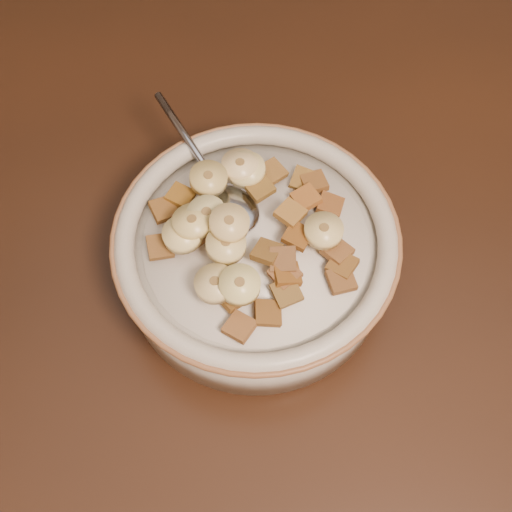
% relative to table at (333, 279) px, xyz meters
% --- Properties ---
extents(floor, '(4.00, 4.50, 0.10)m').
position_rel_table_xyz_m(floor, '(0.00, 0.00, -0.78)').
color(floor, '#422816').
rests_on(floor, ground).
extents(table, '(1.44, 0.96, 0.04)m').
position_rel_table_xyz_m(table, '(0.00, 0.00, 0.00)').
color(table, black).
rests_on(table, floor).
extents(chair, '(0.52, 0.52, 0.93)m').
position_rel_table_xyz_m(chair, '(-0.14, 0.68, -0.27)').
color(chair, black).
rests_on(chair, floor).
extents(cereal_bowl, '(0.22, 0.22, 0.05)m').
position_rel_table_xyz_m(cereal_bowl, '(-0.07, -0.01, 0.05)').
color(cereal_bowl, beige).
rests_on(cereal_bowl, table).
extents(milk, '(0.19, 0.19, 0.00)m').
position_rel_table_xyz_m(milk, '(-0.07, -0.01, 0.07)').
color(milk, beige).
rests_on(milk, cereal_bowl).
extents(spoon, '(0.07, 0.07, 0.01)m').
position_rel_table_xyz_m(spoon, '(-0.09, 0.01, 0.08)').
color(spoon, '#8991A1').
rests_on(spoon, cereal_bowl).
extents(cereal_square_0, '(0.03, 0.03, 0.01)m').
position_rel_table_xyz_m(cereal_square_0, '(-0.13, -0.01, 0.09)').
color(cereal_square_0, brown).
rests_on(cereal_square_0, milk).
extents(cereal_square_1, '(0.03, 0.03, 0.01)m').
position_rel_table_xyz_m(cereal_square_1, '(-0.15, -0.00, 0.08)').
color(cereal_square_1, brown).
rests_on(cereal_square_1, milk).
extents(cereal_square_2, '(0.03, 0.03, 0.01)m').
position_rel_table_xyz_m(cereal_square_2, '(-0.08, -0.07, 0.08)').
color(cereal_square_2, olive).
rests_on(cereal_square_2, milk).
extents(cereal_square_3, '(0.03, 0.03, 0.01)m').
position_rel_table_xyz_m(cereal_square_3, '(-0.03, 0.03, 0.08)').
color(cereal_square_3, '#955F25').
rests_on(cereal_square_3, milk).
extents(cereal_square_4, '(0.03, 0.03, 0.01)m').
position_rel_table_xyz_m(cereal_square_4, '(-0.00, -0.02, 0.08)').
color(cereal_square_4, brown).
rests_on(cereal_square_4, milk).
extents(cereal_square_5, '(0.03, 0.03, 0.01)m').
position_rel_table_xyz_m(cereal_square_5, '(-0.11, -0.01, 0.09)').
color(cereal_square_5, brown).
rests_on(cereal_square_5, milk).
extents(cereal_square_6, '(0.03, 0.03, 0.01)m').
position_rel_table_xyz_m(cereal_square_6, '(-0.14, -0.04, 0.08)').
color(cereal_square_6, brown).
rests_on(cereal_square_6, milk).
extents(cereal_square_7, '(0.03, 0.03, 0.01)m').
position_rel_table_xyz_m(cereal_square_7, '(-0.04, 0.01, 0.09)').
color(cereal_square_7, '#9C6B37').
rests_on(cereal_square_7, milk).
extents(cereal_square_8, '(0.03, 0.03, 0.01)m').
position_rel_table_xyz_m(cereal_square_8, '(-0.03, 0.05, 0.08)').
color(cereal_square_8, brown).
rests_on(cereal_square_8, milk).
extents(cereal_square_9, '(0.03, 0.03, 0.01)m').
position_rel_table_xyz_m(cereal_square_9, '(-0.04, -0.05, 0.09)').
color(cereal_square_9, brown).
rests_on(cereal_square_9, milk).
extents(cereal_square_10, '(0.02, 0.02, 0.01)m').
position_rel_table_xyz_m(cereal_square_10, '(-0.01, 0.03, 0.08)').
color(cereal_square_10, brown).
rests_on(cereal_square_10, milk).
extents(cereal_square_11, '(0.03, 0.03, 0.01)m').
position_rel_table_xyz_m(cereal_square_11, '(0.00, -0.03, 0.08)').
color(cereal_square_11, brown).
rests_on(cereal_square_11, milk).
extents(cereal_square_12, '(0.03, 0.03, 0.01)m').
position_rel_table_xyz_m(cereal_square_12, '(-0.07, 0.03, 0.09)').
color(cereal_square_12, brown).
rests_on(cereal_square_12, milk).
extents(cereal_square_13, '(0.03, 0.03, 0.01)m').
position_rel_table_xyz_m(cereal_square_13, '(-0.07, -0.09, 0.08)').
color(cereal_square_13, '#95582C').
rests_on(cereal_square_13, milk).
extents(cereal_square_14, '(0.03, 0.03, 0.01)m').
position_rel_table_xyz_m(cereal_square_14, '(-0.07, 0.05, 0.08)').
color(cereal_square_14, brown).
rests_on(cereal_square_14, milk).
extents(cereal_square_15, '(0.03, 0.03, 0.01)m').
position_rel_table_xyz_m(cereal_square_15, '(-0.14, 0.01, 0.08)').
color(cereal_square_15, brown).
rests_on(cereal_square_15, milk).
extents(cereal_square_16, '(0.02, 0.02, 0.01)m').
position_rel_table_xyz_m(cereal_square_16, '(-0.04, 0.05, 0.08)').
color(cereal_square_16, olive).
rests_on(cereal_square_16, milk).
extents(cereal_square_17, '(0.02, 0.02, 0.01)m').
position_rel_table_xyz_m(cereal_square_17, '(-0.04, -0.04, 0.09)').
color(cereal_square_17, brown).
rests_on(cereal_square_17, milk).
extents(cereal_square_18, '(0.03, 0.03, 0.01)m').
position_rel_table_xyz_m(cereal_square_18, '(-0.04, -0.05, 0.09)').
color(cereal_square_18, brown).
rests_on(cereal_square_18, milk).
extents(cereal_square_19, '(0.03, 0.03, 0.01)m').
position_rel_table_xyz_m(cereal_square_19, '(-0.06, -0.03, 0.09)').
color(cereal_square_19, brown).
rests_on(cereal_square_19, milk).
extents(cereal_square_20, '(0.03, 0.03, 0.01)m').
position_rel_table_xyz_m(cereal_square_20, '(-0.12, -0.02, 0.09)').
color(cereal_square_20, brown).
rests_on(cereal_square_20, milk).
extents(cereal_square_21, '(0.03, 0.03, 0.01)m').
position_rel_table_xyz_m(cereal_square_21, '(-0.04, -0.06, 0.09)').
color(cereal_square_21, brown).
rests_on(cereal_square_21, milk).
extents(cereal_square_22, '(0.02, 0.02, 0.01)m').
position_rel_table_xyz_m(cereal_square_22, '(-0.05, -0.08, 0.08)').
color(cereal_square_22, brown).
rests_on(cereal_square_22, milk).
extents(cereal_square_23, '(0.03, 0.03, 0.01)m').
position_rel_table_xyz_m(cereal_square_23, '(-0.04, -0.01, 0.09)').
color(cereal_square_23, brown).
rests_on(cereal_square_23, milk).
extents(cereal_square_24, '(0.03, 0.03, 0.01)m').
position_rel_table_xyz_m(cereal_square_24, '(0.00, -0.04, 0.08)').
color(cereal_square_24, brown).
rests_on(cereal_square_24, milk).
extents(banana_slice_0, '(0.04, 0.04, 0.01)m').
position_rel_table_xyz_m(banana_slice_0, '(-0.09, 0.04, 0.09)').
color(banana_slice_0, '#CEB87C').
rests_on(banana_slice_0, milk).
extents(banana_slice_1, '(0.04, 0.04, 0.01)m').
position_rel_table_xyz_m(banana_slice_1, '(-0.11, -0.01, 0.10)').
color(banana_slice_1, '#FCEA9D').
rests_on(banana_slice_1, milk).
extents(banana_slice_2, '(0.03, 0.03, 0.01)m').
position_rel_table_xyz_m(banana_slice_2, '(-0.09, -0.02, 0.11)').
color(banana_slice_2, '#E4C179').
rests_on(banana_slice_2, milk).
extents(banana_slice_3, '(0.04, 0.04, 0.01)m').
position_rel_table_xyz_m(banana_slice_3, '(-0.09, -0.04, 0.10)').
color(banana_slice_3, beige).
rests_on(banana_slice_3, milk).
extents(banana_slice_4, '(0.04, 0.04, 0.01)m').
position_rel_table_xyz_m(banana_slice_4, '(-0.09, 0.04, 0.09)').
color(banana_slice_4, beige).
rests_on(banana_slice_4, milk).
extents(banana_slice_5, '(0.04, 0.04, 0.01)m').
position_rel_table_xyz_m(banana_slice_5, '(-0.12, -0.02, 0.10)').
color(banana_slice_5, '#FFE97D').
rests_on(banana_slice_5, milk).
extents(banana_slice_6, '(0.04, 0.04, 0.01)m').
position_rel_table_xyz_m(banana_slice_6, '(-0.02, -0.01, 0.09)').
color(banana_slice_6, '#FEE599').
rests_on(banana_slice_6, milk).
extents(banana_slice_7, '(0.04, 0.04, 0.01)m').
position_rel_table_xyz_m(banana_slice_7, '(-0.09, -0.07, 0.10)').
color(banana_slice_7, beige).
rests_on(banana_slice_7, milk).
extents(banana_slice_8, '(0.04, 0.04, 0.01)m').
position_rel_table_xyz_m(banana_slice_8, '(-0.07, -0.07, 0.10)').
color(banana_slice_8, '#FEEB82').
rests_on(banana_slice_8, milk).
extents(banana_slice_9, '(0.03, 0.03, 0.02)m').
position_rel_table_xyz_m(banana_slice_9, '(-0.09, 0.04, 0.09)').
color(banana_slice_9, '#FCF298').
rests_on(banana_slice_9, milk).
extents(banana_slice_10, '(0.04, 0.04, 0.01)m').
position_rel_table_xyz_m(banana_slice_10, '(-0.12, -0.03, 0.10)').
color(banana_slice_10, '#F4E28C').
rests_on(banana_slice_10, milk).
extents(banana_slice_11, '(0.03, 0.03, 0.01)m').
position_rel_table_xyz_m(banana_slice_11, '(-0.11, 0.02, 0.10)').
color(banana_slice_11, '#E3BE70').
rests_on(banana_slice_11, milk).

